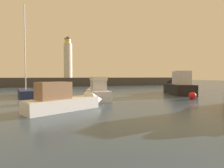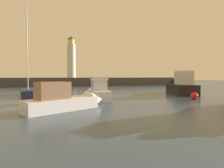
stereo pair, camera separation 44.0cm
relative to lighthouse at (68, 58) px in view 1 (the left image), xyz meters
The scene contains 8 objects.
ground_plane 26.91m from the lighthouse, 89.52° to the right, with size 220.00×220.00×0.00m, color #384C60.
breakwater 6.68m from the lighthouse, ahead, with size 67.18×4.48×2.38m, color #423F3D.
lighthouse is the anchor object (origin of this frame).
motorboat_1 32.29m from the lighthouse, 88.33° to the right, with size 1.92×6.41×2.91m.
motorboat_3 32.56m from the lighthouse, 62.78° to the right, with size 5.54×9.33×3.98m.
motorboat_4 38.29m from the lighthouse, 93.92° to the right, with size 7.03×4.88×2.59m.
sailboat_moored 27.99m from the lighthouse, 106.01° to the right, with size 3.07×7.58×11.79m.
mooring_buoy 37.78m from the lighthouse, 71.81° to the right, with size 0.83×0.83×0.83m, color red.
Camera 1 is at (-4.04, -0.79, 2.61)m, focal length 28.95 mm.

